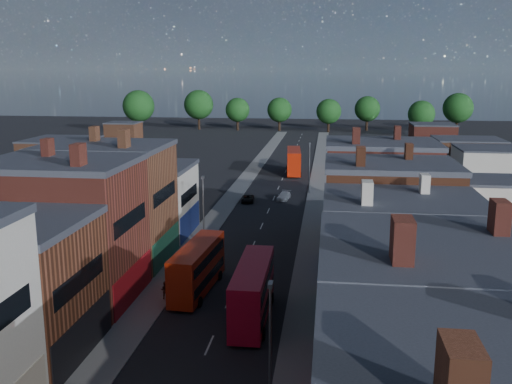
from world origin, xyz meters
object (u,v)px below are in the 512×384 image
(ped_3, at_px, (318,330))
(car_2, at_px, (248,199))
(car_3, at_px, (284,196))
(bus_0, at_px, (197,267))
(bus_1, at_px, (253,291))
(ped_1, at_px, (165,290))
(bus_2, at_px, (294,161))

(ped_3, bearing_deg, car_2, 34.80)
(car_3, distance_m, ped_3, 46.21)
(bus_0, bearing_deg, bus_1, -37.93)
(car_2, distance_m, car_3, 5.72)
(bus_0, relative_size, ped_1, 6.52)
(bus_1, bearing_deg, car_2, 98.23)
(bus_2, relative_size, ped_3, 6.43)
(bus_1, xyz_separation_m, ped_1, (-7.98, 2.95, -1.54))
(bus_0, relative_size, car_3, 2.56)
(bus_2, bearing_deg, bus_0, -98.86)
(bus_2, distance_m, car_3, 22.04)
(car_2, distance_m, ped_1, 37.38)
(bus_1, distance_m, car_2, 40.79)
(car_2, xyz_separation_m, ped_3, (11.31, -43.46, 0.43))
(ped_3, bearing_deg, bus_2, 25.29)
(car_2, bearing_deg, car_3, 19.25)
(ped_1, bearing_deg, car_3, -102.28)
(ped_1, bearing_deg, car_2, -95.01)
(car_3, bearing_deg, bus_1, -80.99)
(bus_0, bearing_deg, bus_2, 89.74)
(ped_3, bearing_deg, bus_1, 78.62)
(ped_3, bearing_deg, bus_0, 72.72)
(bus_0, xyz_separation_m, ped_1, (-2.38, -2.13, -1.43))
(car_2, bearing_deg, bus_1, -86.27)
(car_2, bearing_deg, ped_3, -80.34)
(ped_3, bearing_deg, car_3, 27.80)
(bus_2, distance_m, car_2, 24.95)
(bus_0, bearing_deg, ped_1, -133.91)
(car_3, height_order, ped_3, ped_3)
(ped_1, bearing_deg, bus_0, -140.40)
(bus_2, distance_m, ped_1, 62.06)
(bus_1, bearing_deg, ped_1, 159.28)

